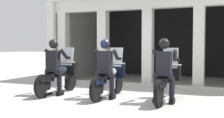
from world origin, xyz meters
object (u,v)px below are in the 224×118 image
at_px(motorcycle_center, 110,79).
at_px(police_officer_right, 164,65).
at_px(motorcycle_right, 167,81).
at_px(police_officer_center, 105,63).
at_px(police_officer_left, 54,62).
at_px(motorcycle_left, 60,77).

relative_size(motorcycle_center, police_officer_right, 1.29).
bearing_deg(motorcycle_right, police_officer_center, -179.60).
bearing_deg(police_officer_center, police_officer_right, -16.29).
xyz_separation_m(motorcycle_center, police_officer_right, (1.57, -0.27, 0.44)).
bearing_deg(police_officer_center, motorcycle_center, 73.07).
distance_m(police_officer_left, motorcycle_right, 3.19).
bearing_deg(police_officer_left, motorcycle_center, 0.57).
bearing_deg(motorcycle_center, police_officer_left, 176.22).
distance_m(motorcycle_left, police_officer_right, 3.17).
bearing_deg(motorcycle_right, motorcycle_center, 170.18).
xyz_separation_m(police_officer_left, motorcycle_center, (1.57, 0.36, -0.44)).
distance_m(motorcycle_left, police_officer_left, 0.52).
bearing_deg(motorcycle_right, police_officer_left, 176.51).
bearing_deg(motorcycle_center, police_officer_right, -26.55).
relative_size(motorcycle_right, police_officer_right, 1.29).
distance_m(motorcycle_center, motorcycle_right, 1.57).
height_order(motorcycle_right, police_officer_right, police_officer_right).
relative_size(police_officer_left, police_officer_right, 1.00).
height_order(police_officer_left, motorcycle_center, police_officer_left).
xyz_separation_m(motorcycle_right, police_officer_right, (-0.00, -0.28, 0.44)).
height_order(motorcycle_center, police_officer_center, police_officer_center).
distance_m(police_officer_center, motorcycle_right, 1.66).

